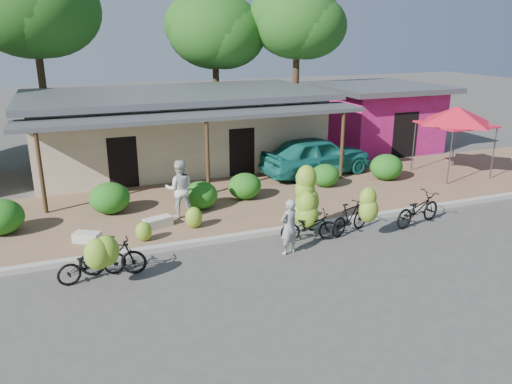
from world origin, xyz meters
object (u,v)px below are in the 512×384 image
(bike_left, at_px, (111,255))
(bystander, at_px, (180,189))
(tree_center_right, at_px, (211,29))
(tree_near_right, at_px, (293,20))
(vendor, at_px, (289,227))
(bike_center, at_px, (307,210))
(bike_right, at_px, (356,214))
(red_canopy, at_px, (457,115))
(bike_far_right, at_px, (418,209))
(teal_van, at_px, (316,155))
(bike_far_left, at_px, (93,261))
(tree_far_center, at_px, (28,4))
(sack_far, at_px, (87,237))
(sack_near, at_px, (158,222))

(bike_left, distance_m, bystander, 4.20)
(tree_center_right, height_order, bystander, tree_center_right)
(tree_near_right, bearing_deg, bike_left, -129.35)
(tree_center_right, distance_m, vendor, 17.08)
(bike_center, xyz_separation_m, bike_right, (1.41, -0.41, -0.18))
(red_canopy, xyz_separation_m, bike_far_right, (-4.78, -3.94, -2.10))
(bike_far_right, height_order, teal_van, teal_van)
(bike_center, bearing_deg, vendor, 143.73)
(bike_far_right, xyz_separation_m, vendor, (-4.71, -0.48, 0.27))
(tree_center_right, distance_m, bike_left, 18.22)
(bike_far_left, xyz_separation_m, bystander, (2.93, 3.39, 0.51))
(bike_left, distance_m, bike_center, 5.74)
(tree_far_center, relative_size, bike_center, 4.36)
(bike_left, height_order, bike_right, bike_right)
(tree_near_right, xyz_separation_m, sack_far, (-11.78, -11.51, -6.14))
(tree_near_right, distance_m, vendor, 16.52)
(bike_far_right, bearing_deg, sack_near, 58.15)
(bike_center, distance_m, teal_van, 6.46)
(sack_far, bearing_deg, tree_far_center, 95.35)
(bike_far_right, bearing_deg, tree_far_center, 22.11)
(tree_far_center, distance_m, bike_left, 16.70)
(bike_left, bearing_deg, tree_far_center, 21.52)
(tree_center_right, distance_m, bike_center, 16.12)
(tree_near_right, distance_m, red_canopy, 10.76)
(tree_far_center, relative_size, sack_near, 11.05)
(bike_left, xyz_separation_m, bystander, (2.50, 3.34, 0.45))
(vendor, bearing_deg, bike_far_left, -21.09)
(red_canopy, relative_size, bike_far_left, 1.96)
(tree_near_right, bearing_deg, red_canopy, -73.36)
(bike_center, relative_size, bystander, 1.14)
(bike_left, distance_m, vendor, 4.72)
(bike_right, height_order, sack_far, bike_right)
(bike_left, height_order, bike_far_right, bike_left)
(bike_center, bearing_deg, sack_far, 87.62)
(bike_far_left, bearing_deg, bike_center, -95.94)
(bike_far_left, distance_m, sack_far, 2.36)
(tree_near_right, relative_size, bike_far_right, 3.98)
(red_canopy, height_order, bike_far_left, red_canopy)
(bike_far_left, bearing_deg, tree_near_right, -52.24)
(tree_center_right, height_order, sack_near, tree_center_right)
(bike_left, relative_size, bystander, 0.92)
(bike_far_right, relative_size, bystander, 1.10)
(tree_center_right, distance_m, bike_right, 16.49)
(sack_far, bearing_deg, bike_far_left, -89.08)
(sack_far, bearing_deg, bike_right, -15.50)
(tree_far_center, distance_m, sack_far, 14.74)
(tree_center_right, relative_size, bike_left, 4.55)
(sack_far, bearing_deg, sack_near, 10.56)
(bike_far_left, bearing_deg, bike_left, -95.51)
(bike_right, distance_m, vendor, 2.45)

